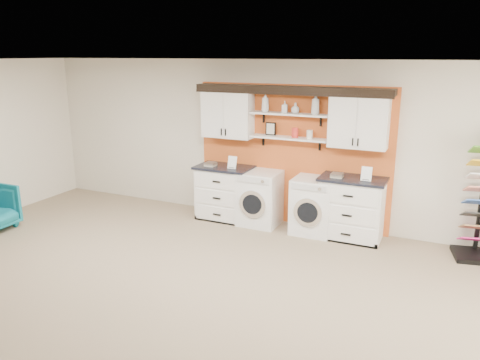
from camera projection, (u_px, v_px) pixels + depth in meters
The scene contains 20 objects.
floor at pixel (165, 342), 4.85m from camera, with size 10.00×10.00×0.00m, color #88785C.
ceiling at pixel (152, 64), 4.12m from camera, with size 10.00×10.00×0.00m, color white.
wall_back at pixel (293, 144), 7.99m from camera, with size 10.00×10.00×0.00m, color beige.
accent_panel at pixel (292, 155), 8.01m from camera, with size 3.40×0.07×2.40m, color #C35521.
upper_cabinet_left at pixel (228, 113), 8.14m from camera, with size 0.90×0.35×0.84m.
upper_cabinet_right at pixel (359, 121), 7.22m from camera, with size 0.90×0.35×0.84m.
shelf_lower at pixel (289, 138), 7.78m from camera, with size 1.32×0.28×0.03m, color white.
shelf_upper at pixel (290, 114), 7.67m from camera, with size 1.32×0.28×0.03m, color white.
crown_molding at pixel (291, 89), 7.58m from camera, with size 3.30×0.41×0.13m.
picture_frame at pixel (271, 129), 7.93m from camera, with size 0.18×0.02×0.22m.
canister_red at pixel (295, 133), 7.71m from camera, with size 0.11×0.11×0.16m, color red.
canister_cream at pixel (310, 134), 7.62m from camera, with size 0.10×0.10×0.14m, color silver.
base_cabinet_left at pixel (225, 192), 8.37m from camera, with size 0.99×0.66×0.97m.
base_cabinet_right at pixel (351, 208), 7.45m from camera, with size 1.03×0.66×1.01m.
washer at pixel (260, 198), 8.09m from camera, with size 0.67×0.71×0.94m.
dryer at pixel (314, 206), 7.71m from camera, with size 0.66×0.71×0.93m.
soap_bottle_a at pixel (265, 102), 7.81m from camera, with size 0.12×0.12×0.32m, color silver.
soap_bottle_b at pixel (285, 107), 7.68m from camera, with size 0.09×0.09×0.19m, color silver.
soap_bottle_c at pixel (295, 108), 7.61m from camera, with size 0.13×0.13×0.17m, color silver.
soap_bottle_d at pixel (316, 104), 7.45m from camera, with size 0.13×0.13×0.34m, color silver.
Camera 1 is at (2.48, -3.52, 2.89)m, focal length 35.00 mm.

